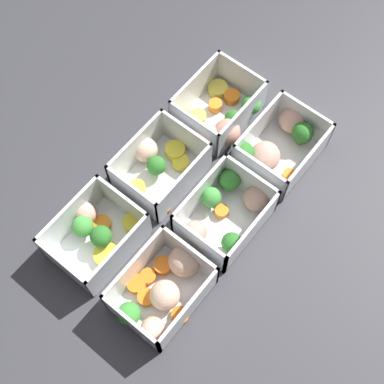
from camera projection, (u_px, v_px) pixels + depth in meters
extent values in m
plane|color=#38383D|center=(192.00, 198.00, 0.87)|extent=(4.00, 4.00, 0.00)
cube|color=white|center=(163.00, 295.00, 0.80)|extent=(0.14, 0.11, 0.00)
cube|color=white|center=(188.00, 311.00, 0.76)|extent=(0.14, 0.01, 0.07)
cube|color=white|center=(135.00, 268.00, 0.78)|extent=(0.14, 0.01, 0.07)
cube|color=white|center=(132.00, 324.00, 0.75)|extent=(0.01, 0.11, 0.07)
cube|color=white|center=(190.00, 255.00, 0.79)|extent=(0.01, 0.11, 0.07)
sphere|color=beige|center=(184.00, 261.00, 0.80)|extent=(0.07, 0.07, 0.05)
cylinder|color=orange|center=(146.00, 297.00, 0.79)|extent=(0.03, 0.03, 0.01)
cylinder|color=orange|center=(180.00, 315.00, 0.78)|extent=(0.04, 0.04, 0.01)
cylinder|color=orange|center=(148.00, 276.00, 0.80)|extent=(0.03, 0.03, 0.01)
cylinder|color=#49883F|center=(130.00, 316.00, 0.78)|extent=(0.01, 0.01, 0.01)
sphere|color=#388433|center=(129.00, 314.00, 0.76)|extent=(0.03, 0.03, 0.03)
cylinder|color=orange|center=(163.00, 266.00, 0.81)|extent=(0.04, 0.04, 0.02)
sphere|color=beige|center=(165.00, 295.00, 0.78)|extent=(0.06, 0.06, 0.04)
sphere|color=#D19E8C|center=(153.00, 329.00, 0.76)|extent=(0.05, 0.05, 0.04)
cylinder|color=orange|center=(136.00, 284.00, 0.80)|extent=(0.03, 0.03, 0.01)
cube|color=white|center=(224.00, 221.00, 0.85)|extent=(0.14, 0.11, 0.00)
cube|color=white|center=(251.00, 232.00, 0.81)|extent=(0.14, 0.01, 0.07)
cube|color=white|center=(200.00, 195.00, 0.83)|extent=(0.14, 0.01, 0.07)
cube|color=white|center=(199.00, 245.00, 0.80)|extent=(0.01, 0.11, 0.07)
cube|color=white|center=(250.00, 183.00, 0.84)|extent=(0.01, 0.11, 0.07)
cylinder|color=#519448|center=(211.00, 202.00, 0.85)|extent=(0.01, 0.01, 0.01)
sphere|color=#42933D|center=(211.00, 197.00, 0.84)|extent=(0.03, 0.03, 0.03)
cylinder|color=orange|center=(221.00, 211.00, 0.85)|extent=(0.03, 0.03, 0.01)
sphere|color=tan|center=(195.00, 232.00, 0.82)|extent=(0.04, 0.04, 0.04)
cylinder|color=#49883F|center=(229.00, 185.00, 0.87)|extent=(0.01, 0.01, 0.01)
sphere|color=#388433|center=(230.00, 180.00, 0.85)|extent=(0.03, 0.03, 0.03)
sphere|color=#D19E8C|center=(256.00, 198.00, 0.84)|extent=(0.05, 0.05, 0.04)
cylinder|color=#407A37|center=(231.00, 247.00, 0.82)|extent=(0.01, 0.01, 0.02)
sphere|color=#2D7228|center=(232.00, 243.00, 0.80)|extent=(0.03, 0.03, 0.03)
cube|color=white|center=(278.00, 156.00, 0.90)|extent=(0.14, 0.11, 0.00)
cube|color=white|center=(307.00, 163.00, 0.85)|extent=(0.14, 0.01, 0.07)
cube|color=white|center=(256.00, 130.00, 0.88)|extent=(0.14, 0.01, 0.07)
cube|color=white|center=(258.00, 174.00, 0.85)|extent=(0.01, 0.11, 0.07)
cube|color=white|center=(304.00, 120.00, 0.89)|extent=(0.01, 0.11, 0.07)
sphere|color=#D19E8C|center=(265.00, 156.00, 0.87)|extent=(0.05, 0.05, 0.05)
cylinder|color=#DBC647|center=(276.00, 190.00, 0.86)|extent=(0.03, 0.03, 0.02)
cylinder|color=#407A37|center=(242.00, 160.00, 0.88)|extent=(0.01, 0.01, 0.02)
sphere|color=#2D7228|center=(243.00, 153.00, 0.86)|extent=(0.04, 0.04, 0.04)
cylinder|color=#407A37|center=(300.00, 139.00, 0.90)|extent=(0.01, 0.01, 0.02)
sphere|color=#2D7228|center=(303.00, 133.00, 0.88)|extent=(0.04, 0.04, 0.04)
cylinder|color=orange|center=(289.00, 175.00, 0.87)|extent=(0.03, 0.03, 0.01)
sphere|color=#D19E8C|center=(292.00, 120.00, 0.90)|extent=(0.06, 0.06, 0.04)
cube|color=white|center=(99.00, 243.00, 0.83)|extent=(0.14, 0.11, 0.00)
cube|color=white|center=(120.00, 255.00, 0.79)|extent=(0.14, 0.01, 0.07)
cube|color=white|center=(72.00, 216.00, 0.82)|extent=(0.14, 0.01, 0.07)
cube|color=white|center=(65.00, 268.00, 0.78)|extent=(0.01, 0.11, 0.07)
cube|color=white|center=(124.00, 205.00, 0.82)|extent=(0.01, 0.11, 0.07)
cylinder|color=yellow|center=(133.00, 223.00, 0.84)|extent=(0.04, 0.04, 0.02)
cylinder|color=#407A37|center=(103.00, 241.00, 0.83)|extent=(0.01, 0.01, 0.02)
sphere|color=#2D7228|center=(101.00, 236.00, 0.81)|extent=(0.03, 0.03, 0.03)
sphere|color=#D19E8C|center=(85.00, 213.00, 0.83)|extent=(0.04, 0.04, 0.04)
cylinder|color=orange|center=(102.00, 224.00, 0.84)|extent=(0.04, 0.04, 0.01)
cylinder|color=#519448|center=(85.00, 231.00, 0.83)|extent=(0.01, 0.01, 0.01)
sphere|color=#42933D|center=(82.00, 226.00, 0.82)|extent=(0.03, 0.03, 0.03)
cylinder|color=yellow|center=(106.00, 255.00, 0.82)|extent=(0.04, 0.04, 0.01)
cube|color=white|center=(161.00, 175.00, 0.88)|extent=(0.14, 0.11, 0.00)
cube|color=white|center=(185.00, 184.00, 0.84)|extent=(0.14, 0.01, 0.07)
cube|color=white|center=(137.00, 149.00, 0.87)|extent=(0.14, 0.01, 0.07)
cube|color=white|center=(133.00, 195.00, 0.83)|extent=(0.01, 0.11, 0.07)
cube|color=white|center=(186.00, 138.00, 0.87)|extent=(0.01, 0.11, 0.07)
cylinder|color=yellow|center=(175.00, 151.00, 0.89)|extent=(0.05, 0.05, 0.02)
cylinder|color=orange|center=(164.00, 207.00, 0.85)|extent=(0.03, 0.03, 0.01)
cylinder|color=yellow|center=(137.00, 189.00, 0.86)|extent=(0.04, 0.04, 0.02)
cylinder|color=yellow|center=(181.00, 163.00, 0.89)|extent=(0.03, 0.03, 0.01)
sphere|color=beige|center=(145.00, 150.00, 0.88)|extent=(0.06, 0.06, 0.04)
cylinder|color=#407A37|center=(156.00, 172.00, 0.88)|extent=(0.01, 0.01, 0.01)
sphere|color=#2D7228|center=(155.00, 167.00, 0.86)|extent=(0.03, 0.03, 0.03)
cube|color=white|center=(217.00, 115.00, 0.93)|extent=(0.14, 0.11, 0.00)
cube|color=white|center=(242.00, 120.00, 0.89)|extent=(0.14, 0.01, 0.07)
cube|color=white|center=(195.00, 89.00, 0.91)|extent=(0.14, 0.01, 0.07)
cube|color=white|center=(194.00, 130.00, 0.88)|extent=(0.01, 0.11, 0.07)
cube|color=white|center=(241.00, 79.00, 0.92)|extent=(0.01, 0.11, 0.07)
cylinder|color=#DBC647|center=(218.00, 89.00, 0.95)|extent=(0.04, 0.04, 0.01)
cylinder|color=orange|center=(232.00, 97.00, 0.94)|extent=(0.04, 0.04, 0.01)
cylinder|color=#DBC647|center=(198.00, 117.00, 0.92)|extent=(0.04, 0.04, 0.01)
cylinder|color=#407A37|center=(233.00, 125.00, 0.91)|extent=(0.01, 0.01, 0.01)
sphere|color=#2D7228|center=(233.00, 119.00, 0.90)|extent=(0.03, 0.03, 0.03)
cylinder|color=#DBC647|center=(185.00, 117.00, 0.92)|extent=(0.04, 0.04, 0.01)
sphere|color=tan|center=(227.00, 132.00, 0.89)|extent=(0.05, 0.05, 0.05)
sphere|color=#D19E8C|center=(207.00, 137.00, 0.89)|extent=(0.06, 0.06, 0.04)
cylinder|color=orange|center=(215.00, 106.00, 0.93)|extent=(0.03, 0.03, 0.02)
cylinder|color=#519448|center=(250.00, 111.00, 0.93)|extent=(0.01, 0.01, 0.01)
sphere|color=#42933D|center=(251.00, 105.00, 0.91)|extent=(0.03, 0.03, 0.03)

